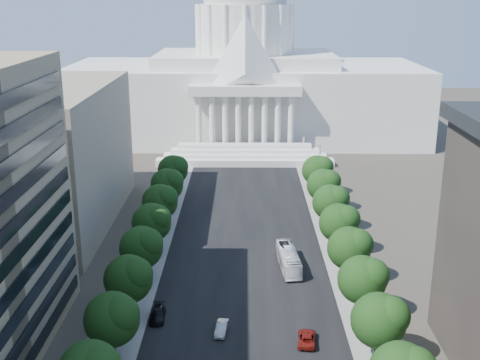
{
  "coord_description": "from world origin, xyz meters",
  "views": [
    {
      "loc": [
        -0.14,
        -23.79,
        48.12
      ],
      "look_at": [
        -0.97,
        86.08,
        14.12
      ],
      "focal_mm": 45.0,
      "sensor_mm": 36.0,
      "label": 1
    }
  ],
  "objects_px": {
    "car_silver": "(222,328)",
    "car_red": "(307,338)",
    "city_bus": "(289,259)",
    "car_dark_b": "(158,314)"
  },
  "relations": [
    {
      "from": "car_silver",
      "to": "car_red",
      "type": "bearing_deg",
      "value": -5.05
    },
    {
      "from": "car_red",
      "to": "city_bus",
      "type": "xyz_separation_m",
      "value": [
        -0.9,
        24.9,
        1.02
      ]
    },
    {
      "from": "car_dark_b",
      "to": "car_silver",
      "type": "bearing_deg",
      "value": -23.88
    },
    {
      "from": "car_dark_b",
      "to": "car_red",
      "type": "bearing_deg",
      "value": -18.77
    },
    {
      "from": "car_silver",
      "to": "car_red",
      "type": "relative_size",
      "value": 0.85
    },
    {
      "from": "city_bus",
      "to": "car_silver",
      "type": "bearing_deg",
      "value": -122.17
    },
    {
      "from": "car_red",
      "to": "car_dark_b",
      "type": "xyz_separation_m",
      "value": [
        -22.41,
        6.54,
        0.05
      ]
    },
    {
      "from": "car_silver",
      "to": "car_red",
      "type": "xyz_separation_m",
      "value": [
        12.38,
        -2.61,
        -0.01
      ]
    },
    {
      "from": "car_dark_b",
      "to": "city_bus",
      "type": "bearing_deg",
      "value": 37.97
    },
    {
      "from": "car_dark_b",
      "to": "city_bus",
      "type": "height_order",
      "value": "city_bus"
    }
  ]
}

